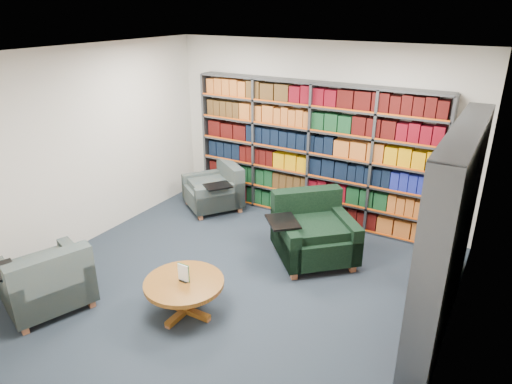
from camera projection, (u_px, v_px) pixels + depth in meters
The scene contains 7 objects.
room_shell at pixel (230, 181), 5.24m from camera, with size 5.02×5.02×2.82m.
bookshelf_back at pixel (311, 153), 7.23m from camera, with size 4.00×0.28×2.20m.
bookshelf_right at pixel (450, 231), 4.75m from camera, with size 0.28×2.50×2.20m.
chair_teal_left at pixel (217, 191), 7.85m from camera, with size 1.19×1.19×0.78m.
chair_green_right at pixel (312, 233), 6.29m from camera, with size 1.39×1.39×0.90m.
chair_teal_front at pixel (47, 284), 5.21m from camera, with size 1.14×1.19×0.81m.
coffee_table at pixel (184, 288), 5.12m from camera, with size 0.90×0.90×0.63m.
Camera 1 is at (2.72, -4.08, 3.29)m, focal length 32.00 mm.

